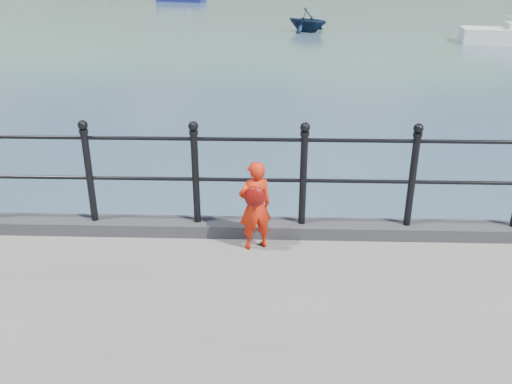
{
  "coord_description": "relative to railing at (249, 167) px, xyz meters",
  "views": [
    {
      "loc": [
        0.27,
        -5.73,
        3.96
      ],
      "look_at": [
        0.08,
        -0.2,
        1.55
      ],
      "focal_mm": 38.0,
      "sensor_mm": 36.0,
      "label": 1
    }
  ],
  "objects": [
    {
      "name": "ground",
      "position": [
        -0.0,
        0.15,
        -1.82
      ],
      "size": [
        600.0,
        600.0,
        0.0
      ],
      "primitive_type": "plane",
      "color": "#2D4251",
      "rests_on": "ground"
    },
    {
      "name": "far_shore",
      "position": [
        38.34,
        239.56,
        -24.39
      ],
      "size": [
        830.0,
        200.0,
        156.0
      ],
      "color": "#333A21",
      "rests_on": "ground"
    },
    {
      "name": "launch_navy",
      "position": [
        2.09,
        26.51,
        -1.16
      ],
      "size": [
        3.33,
        3.28,
        1.33
      ],
      "primitive_type": "imported",
      "rotation": [
        0.0,
        0.0,
        0.9
      ],
      "color": "#0E1C32",
      "rests_on": "ground"
    },
    {
      "name": "railing",
      "position": [
        0.0,
        0.0,
        0.0
      ],
      "size": [
        18.11,
        0.11,
        1.2
      ],
      "color": "black",
      "rests_on": "kerb"
    },
    {
      "name": "child",
      "position": [
        0.08,
        -0.32,
        -0.31
      ],
      "size": [
        0.43,
        0.37,
        1.01
      ],
      "rotation": [
        0.0,
        0.0,
        3.55
      ],
      "color": "red",
      "rests_on": "quay"
    },
    {
      "name": "kerb",
      "position": [
        -0.0,
        -0.0,
        -0.75
      ],
      "size": [
        60.0,
        0.3,
        0.15
      ],
      "primitive_type": "cube",
      "color": "#28282B",
      "rests_on": "quay"
    }
  ]
}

